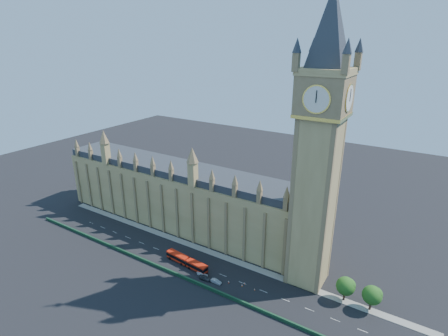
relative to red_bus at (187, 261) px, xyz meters
The scene contains 15 objects.
ground 3.82m from the red_bus, 39.70° to the left, with size 400.00×400.00×0.00m, color black.
palace_westminster 35.13m from the red_bus, 132.75° to the left, with size 120.00×20.00×28.00m.
elizabeth_tower 68.63m from the red_bus, 21.71° to the left, with size 20.59×20.59×105.00m.
bridge_parapet 7.38m from the red_bus, 68.81° to the right, with size 160.00×0.60×1.20m, color #1E4C2D.
kerb_north 12.09m from the red_bus, 77.28° to the left, with size 160.00×3.00×0.16m, color gray.
tree_east_near 56.36m from the red_bus, 12.61° to the left, with size 6.00×6.00×8.50m.
tree_east_far 64.17m from the red_bus, 11.05° to the left, with size 6.00×6.00×8.50m.
red_bus is the anchor object (origin of this frame).
car_grey 11.06m from the red_bus, 16.78° to the right, with size 1.80×4.48×1.53m, color #383B3E.
car_silver 15.16m from the red_bus, 10.26° to the right, with size 1.41×4.04×1.33m, color #9C9EA3.
car_white 8.93m from the red_bus, 12.97° to the right, with size 1.73×4.25×1.23m, color silver.
cone_a 18.65m from the red_bus, ahead, with size 0.63×0.63×0.78m.
cone_b 23.43m from the red_bus, ahead, with size 0.56×0.56×0.73m.
cone_c 27.98m from the red_bus, ahead, with size 0.49×0.49×0.62m.
cone_d 23.71m from the red_bus, ahead, with size 0.44×0.44×0.65m.
Camera 1 is at (67.45, -88.09, 79.44)m, focal length 28.00 mm.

